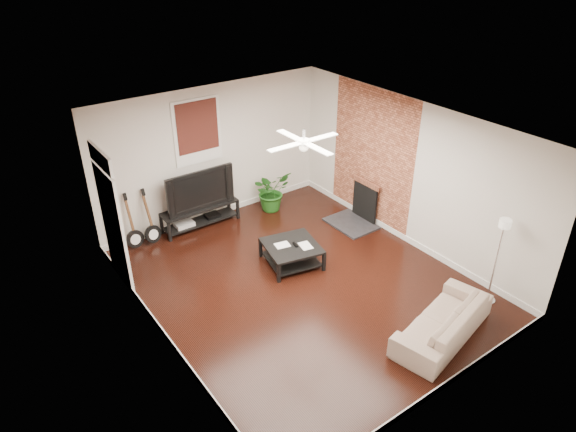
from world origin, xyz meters
The scene contains 14 objects.
room centered at (0.00, 0.00, 1.40)m, with size 5.01×6.01×2.81m.
brick_accent centered at (2.49, 1.00, 1.40)m, with size 0.02×2.20×2.80m, color brown.
fireplace centered at (2.20, 1.00, 0.46)m, with size 0.80×1.10×0.92m, color black.
window_back centered at (-0.30, 2.97, 1.95)m, with size 1.00×0.06×1.30m, color #3C1110.
door_left centered at (-2.46, 1.90, 1.25)m, with size 0.08×1.00×2.50m, color white.
tv_stand centered at (-0.49, 2.78, 0.22)m, with size 1.60×0.43×0.45m, color black.
tv centered at (-0.49, 2.80, 0.86)m, with size 1.43×0.19×0.83m, color black.
coffee_table centered at (0.22, 0.59, 0.20)m, with size 0.93×0.93×0.39m, color black.
sofa centered at (0.91, -2.28, 0.28)m, with size 1.90×0.74×0.55m, color #C8B396.
floor_lamp centered at (2.20, -2.18, 0.77)m, with size 0.26×0.26×1.55m, color silver, non-canonical shape.
potted_plant centered at (1.09, 2.53, 0.44)m, with size 0.79×0.68×0.88m, color #1F5D1A.
guitar_left centered at (-1.90, 2.75, 0.56)m, with size 0.35×0.25×1.12m, color black, non-canonical shape.
guitar_right centered at (-1.55, 2.72, 0.56)m, with size 0.35×0.25×1.12m, color black, non-canonical shape.
ceiling_fan centered at (0.00, 0.00, 2.60)m, with size 1.24×1.24×0.32m, color white, non-canonical shape.
Camera 1 is at (-4.42, -5.73, 5.41)m, focal length 32.18 mm.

